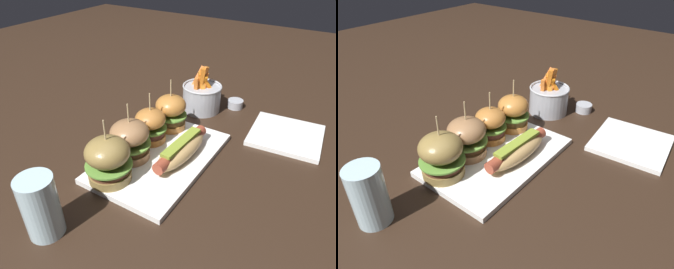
% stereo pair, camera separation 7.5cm
% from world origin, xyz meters
% --- Properties ---
extents(ground_plane, '(3.00, 3.00, 0.00)m').
position_xyz_m(ground_plane, '(0.00, 0.00, 0.00)').
color(ground_plane, black).
extents(platter_main, '(0.35, 0.22, 0.01)m').
position_xyz_m(platter_main, '(0.00, 0.00, 0.01)').
color(platter_main, white).
rests_on(platter_main, ground).
extents(hot_dog, '(0.20, 0.07, 0.05)m').
position_xyz_m(hot_dog, '(0.02, -0.05, 0.04)').
color(hot_dog, tan).
rests_on(hot_dog, platter_main).
extents(slider_far_left, '(0.10, 0.10, 0.15)m').
position_xyz_m(slider_far_left, '(-0.13, 0.05, 0.07)').
color(slider_far_left, olive).
rests_on(slider_far_left, platter_main).
extents(slider_center_left, '(0.10, 0.10, 0.14)m').
position_xyz_m(slider_center_left, '(-0.04, 0.06, 0.06)').
color(slider_center_left, '#956943').
rests_on(slider_center_left, platter_main).
extents(slider_center_right, '(0.08, 0.08, 0.13)m').
position_xyz_m(slider_center_right, '(0.04, 0.06, 0.06)').
color(slider_center_right, '#B06E30').
rests_on(slider_center_right, platter_main).
extents(slider_far_right, '(0.09, 0.09, 0.14)m').
position_xyz_m(slider_far_right, '(0.12, 0.05, 0.06)').
color(slider_far_right, '#B47231').
rests_on(slider_far_right, platter_main).
extents(fries_bucket, '(0.12, 0.12, 0.14)m').
position_xyz_m(fries_bucket, '(0.29, 0.03, 0.05)').
color(fries_bucket, '#A8AAB2').
rests_on(fries_bucket, ground).
extents(sauce_ramekin, '(0.05, 0.05, 0.03)m').
position_xyz_m(sauce_ramekin, '(0.36, -0.05, 0.01)').
color(sauce_ramekin, '#A8AAB2').
rests_on(sauce_ramekin, ground).
extents(side_plate, '(0.20, 0.20, 0.01)m').
position_xyz_m(side_plate, '(0.27, -0.24, 0.01)').
color(side_plate, white).
rests_on(side_plate, ground).
extents(water_glass, '(0.07, 0.07, 0.13)m').
position_xyz_m(water_glass, '(-0.29, 0.06, 0.06)').
color(water_glass, silver).
rests_on(water_glass, ground).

